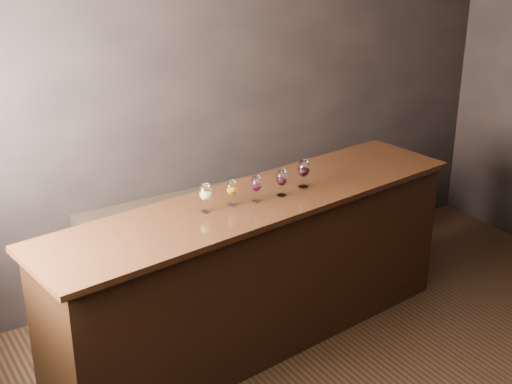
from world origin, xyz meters
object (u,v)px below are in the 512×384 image
glass_red_a (256,184)px  glass_red_b (282,179)px  back_bar_shelf (221,240)px  glass_amber (232,189)px  glass_red_c (304,169)px  glass_white (205,193)px  bar_counter (257,274)px

glass_red_a → glass_red_b: 0.19m
back_bar_shelf → glass_amber: bearing=-113.6°
glass_red_a → glass_red_b: bearing=-2.7°
back_bar_shelf → glass_red_b: 1.18m
glass_red_c → back_bar_shelf: bearing=105.2°
glass_red_c → glass_red_b: bearing=-167.3°
back_bar_shelf → glass_white: 1.29m
glass_white → glass_red_c: bearing=1.4°
glass_white → glass_red_c: size_ratio=0.96×
bar_counter → glass_red_b: glass_red_b is taller
bar_counter → glass_amber: bearing=172.6°
bar_counter → glass_red_a: (-0.02, -0.03, 0.69)m
bar_counter → glass_red_c: (0.39, 0.01, 0.70)m
glass_white → glass_red_a: 0.37m
bar_counter → glass_red_a: bearing=-133.3°
glass_white → glass_red_b: glass_white is taller
glass_red_b → glass_red_c: bearing=12.7°
glass_red_b → back_bar_shelf: bearing=90.4°
bar_counter → glass_amber: glass_amber is taller
glass_amber → glass_red_c: size_ratio=0.86×
bar_counter → glass_red_a: glass_red_a is taller
back_bar_shelf → glass_red_a: size_ratio=13.32×
back_bar_shelf → glass_red_b: glass_red_b is taller
back_bar_shelf → glass_white: size_ratio=12.24×
glass_red_a → glass_red_b: (0.19, -0.01, 0.00)m
glass_amber → glass_red_b: glass_red_b is taller
glass_amber → glass_white: bearing=-178.4°
glass_white → back_bar_shelf: bearing=56.2°
glass_amber → glass_red_a: glass_red_a is taller
back_bar_shelf → glass_red_a: bearing=-102.4°
back_bar_shelf → glass_red_c: 1.17m
glass_white → glass_amber: 0.20m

